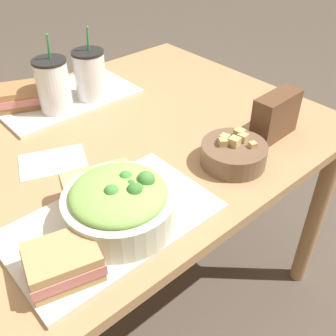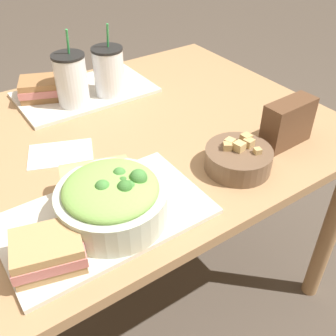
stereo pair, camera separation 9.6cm
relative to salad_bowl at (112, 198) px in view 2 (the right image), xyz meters
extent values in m
plane|color=#4C4238|center=(0.16, 0.31, -0.81)|extent=(12.00, 12.00, 0.00)
cube|color=#A37A51|center=(0.16, 0.31, -0.08)|extent=(1.34, 0.96, 0.03)
cylinder|color=#A37A51|center=(0.77, -0.11, -0.45)|extent=(0.06, 0.06, 0.71)
cylinder|color=#A37A51|center=(0.77, 0.73, -0.45)|extent=(0.06, 0.06, 0.71)
cube|color=beige|center=(-0.01, 0.02, -0.06)|extent=(0.46, 0.27, 0.01)
cube|color=beige|center=(0.21, 0.61, -0.06)|extent=(0.46, 0.27, 0.01)
cylinder|color=beige|center=(0.00, 0.00, -0.02)|extent=(0.24, 0.24, 0.08)
ellipsoid|color=#7FB251|center=(0.00, 0.00, 0.03)|extent=(0.21, 0.21, 0.05)
sphere|color=#427F38|center=(0.03, -0.03, 0.04)|extent=(0.03, 0.03, 0.03)
sphere|color=#427F38|center=(0.05, -0.02, 0.05)|extent=(0.04, 0.04, 0.04)
sphere|color=#427F38|center=(0.03, 0.01, 0.04)|extent=(0.03, 0.03, 0.03)
sphere|color=#38702D|center=(0.02, -0.03, 0.05)|extent=(0.03, 0.03, 0.03)
sphere|color=#427F38|center=(-0.02, -0.01, 0.05)|extent=(0.03, 0.03, 0.03)
sphere|color=#38702D|center=(0.02, -0.01, 0.04)|extent=(0.02, 0.02, 0.02)
cube|color=beige|center=(-0.02, -0.04, 0.04)|extent=(0.07, 0.07, 0.01)
cube|color=beige|center=(0.02, 0.04, 0.04)|extent=(0.06, 0.06, 0.01)
cylinder|color=brown|center=(0.36, -0.01, -0.04)|extent=(0.17, 0.17, 0.06)
cylinder|color=brown|center=(0.36, -0.01, -0.01)|extent=(0.16, 0.16, 0.01)
cube|color=tan|center=(0.39, -0.05, 0.00)|extent=(0.02, 0.02, 0.02)
cube|color=tan|center=(0.40, 0.01, 0.00)|extent=(0.02, 0.02, 0.02)
cube|color=tan|center=(0.35, 0.02, 0.00)|extent=(0.03, 0.03, 0.02)
cube|color=tan|center=(0.34, 0.01, 0.00)|extent=(0.03, 0.03, 0.02)
cube|color=tan|center=(0.36, -0.01, 0.00)|extent=(0.03, 0.03, 0.03)
cube|color=tan|center=(0.39, -0.01, 0.00)|extent=(0.03, 0.03, 0.02)
cube|color=tan|center=(-0.16, -0.04, -0.04)|extent=(0.15, 0.13, 0.02)
cube|color=#C1706B|center=(-0.16, -0.04, -0.02)|extent=(0.16, 0.14, 0.02)
cube|color=tan|center=(-0.16, -0.04, 0.00)|extent=(0.15, 0.13, 0.02)
cylinder|color=tan|center=(0.01, 0.11, -0.02)|extent=(0.17, 0.12, 0.08)
cylinder|color=beige|center=(0.09, 0.09, -0.02)|extent=(0.03, 0.07, 0.07)
cube|color=olive|center=(0.07, 0.65, -0.04)|extent=(0.16, 0.15, 0.02)
cube|color=#C1706B|center=(0.07, 0.65, -0.02)|extent=(0.16, 0.15, 0.02)
cube|color=olive|center=(0.07, 0.65, 0.00)|extent=(0.16, 0.15, 0.02)
cylinder|color=silver|center=(0.15, 0.54, 0.03)|extent=(0.10, 0.10, 0.16)
cylinder|color=black|center=(0.15, 0.54, 0.02)|extent=(0.09, 0.09, 0.13)
cylinder|color=black|center=(0.15, 0.54, 0.11)|extent=(0.10, 0.10, 0.01)
cylinder|color=green|center=(0.15, 0.54, 0.15)|extent=(0.01, 0.02, 0.08)
cylinder|color=silver|center=(0.28, 0.54, 0.02)|extent=(0.10, 0.10, 0.15)
cylinder|color=maroon|center=(0.28, 0.54, 0.01)|extent=(0.09, 0.09, 0.12)
cylinder|color=black|center=(0.28, 0.54, 0.10)|extent=(0.10, 0.10, 0.01)
cylinder|color=green|center=(0.29, 0.54, 0.14)|extent=(0.01, 0.02, 0.08)
cube|color=brown|center=(0.55, 0.00, 0.00)|extent=(0.16, 0.07, 0.13)
cube|color=silver|center=(0.00, 0.31, -0.06)|extent=(0.21, 0.18, 0.00)
camera|label=1|loc=(-0.33, -0.53, 0.56)|focal=42.00mm
camera|label=2|loc=(-0.26, -0.59, 0.56)|focal=42.00mm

